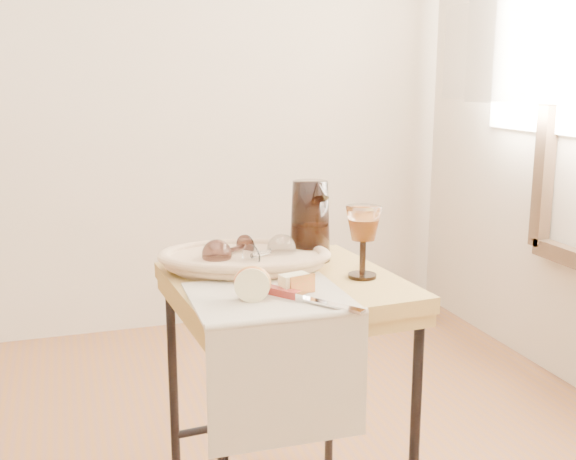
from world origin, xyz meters
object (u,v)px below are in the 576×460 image
object	(u,v)px
bread_basket	(245,261)
goblet_lying_b	(269,252)
goblet_lying_a	(229,250)
table_knife	(306,297)
apple_half	(253,283)
side_table	(285,407)
wine_goblet	(363,242)
tea_towel	(269,297)
pitcher	(310,221)

from	to	relation	value
bread_basket	goblet_lying_b	distance (m)	0.06
goblet_lying_a	table_knife	bearing A→B (deg)	71.17
goblet_lying_a	apple_half	size ratio (longest dim) A/B	1.48
side_table	bread_basket	bearing A→B (deg)	126.03
bread_basket	table_knife	bearing A→B (deg)	-63.04
goblet_lying_a	wine_goblet	bearing A→B (deg)	114.53
wine_goblet	goblet_lying_b	bearing A→B (deg)	146.94
goblet_lying_a	table_knife	size ratio (longest dim) A/B	0.47
side_table	wine_goblet	bearing A→B (deg)	-15.16
tea_towel	apple_half	size ratio (longest dim) A/B	4.17
pitcher	apple_half	size ratio (longest dim) A/B	3.10
tea_towel	table_knife	bearing A→B (deg)	-42.17
bread_basket	goblet_lying_a	world-z (taller)	goblet_lying_a
side_table	wine_goblet	xyz separation A→B (m)	(0.17, -0.05, 0.41)
tea_towel	wine_goblet	xyz separation A→B (m)	(0.25, 0.08, 0.08)
pitcher	wine_goblet	size ratio (longest dim) A/B	1.42
goblet_lying_a	wine_goblet	size ratio (longest dim) A/B	0.68
side_table	table_knife	xyz separation A→B (m)	(-0.02, -0.19, 0.34)
side_table	apple_half	xyz separation A→B (m)	(-0.12, -0.14, 0.37)
side_table	goblet_lying_a	xyz separation A→B (m)	(-0.11, 0.12, 0.37)
goblet_lying_b	apple_half	world-z (taller)	goblet_lying_b
apple_half	side_table	bearing A→B (deg)	68.45
side_table	apple_half	world-z (taller)	apple_half
side_table	pitcher	size ratio (longest dim) A/B	2.67
side_table	apple_half	distance (m)	0.41
pitcher	bread_basket	bearing A→B (deg)	-162.92
bread_basket	wine_goblet	world-z (taller)	wine_goblet
goblet_lying_b	apple_half	bearing A→B (deg)	-144.08
side_table	goblet_lying_a	world-z (taller)	goblet_lying_a
bread_basket	goblet_lying_a	xyz separation A→B (m)	(-0.03, 0.02, 0.03)
apple_half	goblet_lying_b	bearing A→B (deg)	83.36
goblet_lying_a	goblet_lying_b	xyz separation A→B (m)	(0.09, -0.04, -0.00)
tea_towel	bread_basket	bearing A→B (deg)	89.31
side_table	table_knife	world-z (taller)	table_knife
bread_basket	table_knife	distance (m)	0.29
tea_towel	goblet_lying_b	bearing A→B (deg)	74.43
tea_towel	wine_goblet	world-z (taller)	wine_goblet
goblet_lying_a	wine_goblet	xyz separation A→B (m)	(0.28, -0.16, 0.04)
side_table	bread_basket	size ratio (longest dim) A/B	1.76
side_table	tea_towel	world-z (taller)	tea_towel
table_knife	apple_half	bearing A→B (deg)	-150.41
side_table	wine_goblet	size ratio (longest dim) A/B	3.78
goblet_lying_a	pitcher	distance (m)	0.22
goblet_lying_b	table_knife	bearing A→B (deg)	-119.28
side_table	goblet_lying_b	bearing A→B (deg)	102.54
tea_towel	goblet_lying_b	distance (m)	0.22
tea_towel	apple_half	xyz separation A→B (m)	(-0.04, -0.01, 0.04)
tea_towel	bread_basket	distance (m)	0.23
tea_towel	pitcher	size ratio (longest dim) A/B	1.35
wine_goblet	table_knife	xyz separation A→B (m)	(-0.19, -0.14, -0.07)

